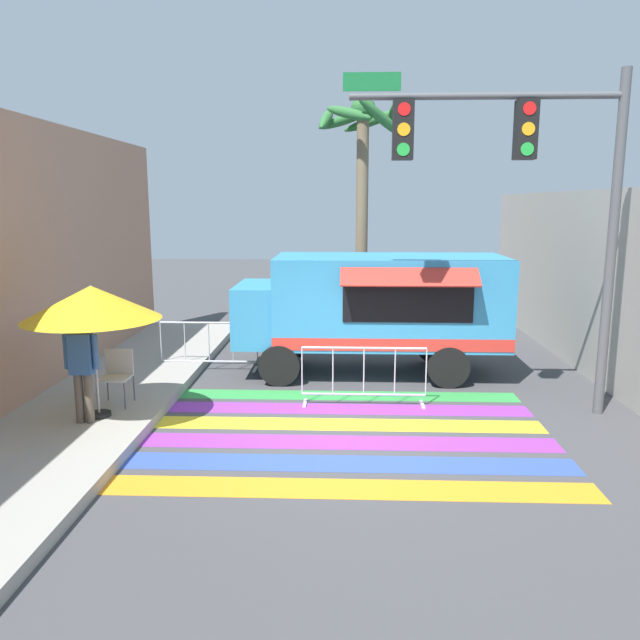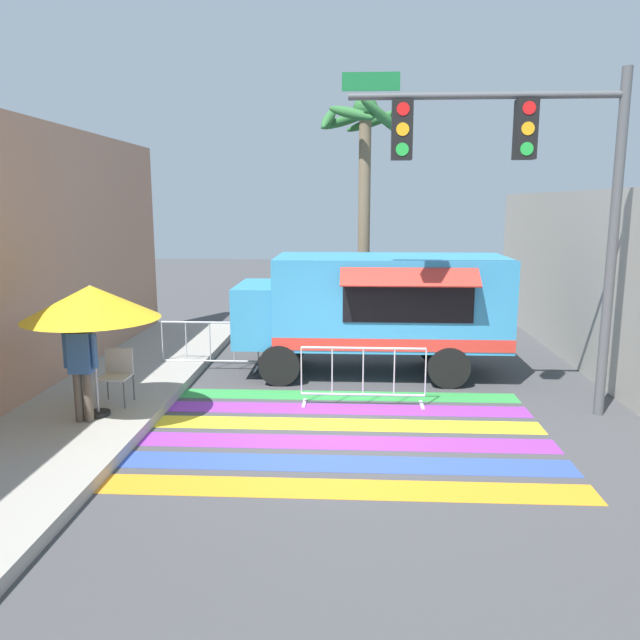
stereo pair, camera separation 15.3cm
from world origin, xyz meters
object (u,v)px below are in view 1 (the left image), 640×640
(traffic_signal_pole, at_px, (524,171))
(patio_umbrella, at_px, (92,303))
(vendor_person, at_px, (82,364))
(barricade_front, at_px, (364,376))
(folding_chair, at_px, (117,371))
(palm_tree, at_px, (361,162))
(barricade_side, at_px, (209,346))
(food_truck, at_px, (369,304))

(traffic_signal_pole, distance_m, patio_umbrella, 7.01)
(vendor_person, bearing_deg, barricade_front, 14.15)
(folding_chair, height_order, vendor_person, vendor_person)
(palm_tree, bearing_deg, barricade_side, -139.56)
(traffic_signal_pole, bearing_deg, barricade_front, 173.00)
(folding_chair, bearing_deg, patio_umbrella, -116.60)
(traffic_signal_pole, xyz_separation_m, palm_tree, (-2.43, 5.24, 0.49))
(barricade_side, bearing_deg, food_truck, -2.22)
(traffic_signal_pole, height_order, barricade_front, traffic_signal_pole)
(food_truck, relative_size, palm_tree, 0.91)
(barricade_side, relative_size, palm_tree, 0.35)
(patio_umbrella, distance_m, barricade_front, 4.62)
(traffic_signal_pole, bearing_deg, food_truck, 134.33)
(traffic_signal_pole, xyz_separation_m, barricade_side, (-5.65, 2.50, -3.45))
(food_truck, height_order, vendor_person, food_truck)
(patio_umbrella, relative_size, vendor_person, 1.27)
(vendor_person, relative_size, barricade_front, 0.75)
(traffic_signal_pole, height_order, patio_umbrella, traffic_signal_pole)
(food_truck, distance_m, patio_umbrella, 5.49)
(folding_chair, bearing_deg, food_truck, 11.13)
(vendor_person, bearing_deg, food_truck, 33.48)
(palm_tree, bearing_deg, patio_umbrella, -124.33)
(barricade_front, bearing_deg, folding_chair, -171.92)
(folding_chair, distance_m, barricade_front, 4.17)
(barricade_front, bearing_deg, barricade_side, 145.46)
(palm_tree, bearing_deg, food_truck, -87.72)
(folding_chair, distance_m, vendor_person, 1.04)
(traffic_signal_pole, height_order, barricade_side, traffic_signal_pole)
(traffic_signal_pole, height_order, folding_chair, traffic_signal_pole)
(traffic_signal_pole, bearing_deg, barricade_side, 156.16)
(traffic_signal_pole, relative_size, folding_chair, 6.11)
(food_truck, height_order, barricade_front, food_truck)
(barricade_front, bearing_deg, food_truck, 85.87)
(folding_chair, height_order, barricade_front, folding_chair)
(traffic_signal_pole, height_order, vendor_person, traffic_signal_pole)
(food_truck, bearing_deg, vendor_person, -140.95)
(traffic_signal_pole, bearing_deg, palm_tree, 114.84)
(food_truck, distance_m, folding_chair, 5.09)
(folding_chair, xyz_separation_m, palm_tree, (4.16, 5.53, 3.74))
(patio_umbrella, xyz_separation_m, vendor_person, (-0.10, -0.28, -0.88))
(food_truck, relative_size, vendor_person, 3.29)
(patio_umbrella, distance_m, palm_tree, 7.90)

